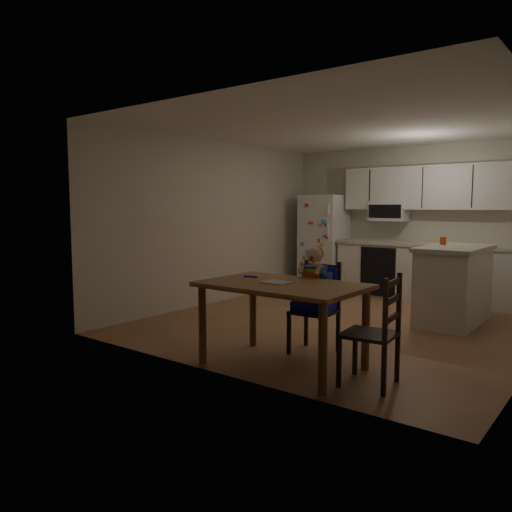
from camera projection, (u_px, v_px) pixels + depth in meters
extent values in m
cube|color=brown|center=(345.00, 322.00, 6.51)|extent=(4.50, 5.00, 0.01)
cube|color=beige|center=(416.00, 221.00, 8.35)|extent=(4.50, 0.02, 2.50)
cube|color=beige|center=(216.00, 223.00, 7.75)|extent=(0.02, 5.00, 2.50)
cube|color=white|center=(348.00, 127.00, 6.26)|extent=(4.50, 5.00, 0.01)
cube|color=silver|center=(324.00, 242.00, 9.06)|extent=(0.72, 0.70, 1.70)
cube|color=silver|center=(441.00, 274.00, 7.88)|extent=(3.34, 0.60, 0.86)
cube|color=beige|center=(441.00, 245.00, 7.82)|extent=(3.37, 0.62, 0.05)
cube|color=black|center=(378.00, 272.00, 8.19)|extent=(0.60, 0.02, 0.80)
cube|color=silver|center=(446.00, 187.00, 7.84)|extent=(3.34, 0.34, 0.70)
cube|color=silver|center=(389.00, 211.00, 8.41)|extent=(0.60, 0.38, 0.33)
cube|color=silver|center=(454.00, 287.00, 6.41)|extent=(0.64, 1.29, 0.94)
cube|color=beige|center=(455.00, 248.00, 6.36)|extent=(0.71, 1.35, 0.05)
cylinder|color=#D24819|center=(443.00, 241.00, 6.62)|extent=(0.08, 0.08, 0.10)
cube|color=brown|center=(283.00, 285.00, 4.63)|extent=(1.49, 0.96, 0.04)
cylinder|color=brown|center=(202.00, 325.00, 4.76)|extent=(0.07, 0.07, 0.75)
cylinder|color=brown|center=(253.00, 311.00, 5.38)|extent=(0.07, 0.07, 0.75)
cylinder|color=brown|center=(323.00, 349.00, 3.96)|extent=(0.07, 0.07, 0.75)
cylinder|color=brown|center=(366.00, 330.00, 4.58)|extent=(0.07, 0.07, 0.75)
cube|color=#B3B3B8|center=(277.00, 282.00, 4.65)|extent=(0.26, 0.22, 0.01)
cylinder|color=#1314D4|center=(249.00, 277.00, 5.00)|extent=(0.12, 0.06, 0.02)
cube|color=black|center=(314.00, 312.00, 5.12)|extent=(0.44, 0.44, 0.03)
cube|color=black|center=(289.00, 334.00, 5.09)|extent=(0.04, 0.04, 0.41)
cube|color=black|center=(306.00, 327.00, 5.40)|extent=(0.04, 0.04, 0.41)
cube|color=black|center=(322.00, 340.00, 4.88)|extent=(0.04, 0.04, 0.41)
cube|color=black|center=(338.00, 331.00, 5.19)|extent=(0.04, 0.04, 0.41)
cube|color=black|center=(322.00, 284.00, 5.25)|extent=(0.42, 0.06, 0.49)
cube|color=#1314D4|center=(314.00, 306.00, 5.11)|extent=(0.40, 0.36, 0.10)
cube|color=#1314D4|center=(320.00, 283.00, 5.20)|extent=(0.38, 0.09, 0.34)
cube|color=#5982C8|center=(313.00, 300.00, 5.09)|extent=(0.31, 0.27, 0.02)
cube|color=#204E9F|center=(315.00, 278.00, 5.09)|extent=(0.23, 0.15, 0.26)
cube|color=red|center=(312.00, 280.00, 5.04)|extent=(0.19, 0.03, 0.20)
sphere|color=beige|center=(315.00, 255.00, 5.06)|extent=(0.18, 0.18, 0.17)
ellipsoid|color=olive|center=(315.00, 253.00, 5.06)|extent=(0.18, 0.17, 0.14)
cube|color=black|center=(369.00, 334.00, 4.19)|extent=(0.46, 0.46, 0.03)
cube|color=black|center=(355.00, 351.00, 4.47)|extent=(0.04, 0.04, 0.42)
cube|color=black|center=(397.00, 358.00, 4.28)|extent=(0.04, 0.04, 0.42)
cube|color=black|center=(339.00, 363.00, 4.15)|extent=(0.04, 0.04, 0.42)
cube|color=black|center=(384.00, 371.00, 3.95)|extent=(0.04, 0.04, 0.42)
cube|color=black|center=(392.00, 306.00, 4.07)|extent=(0.08, 0.42, 0.50)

